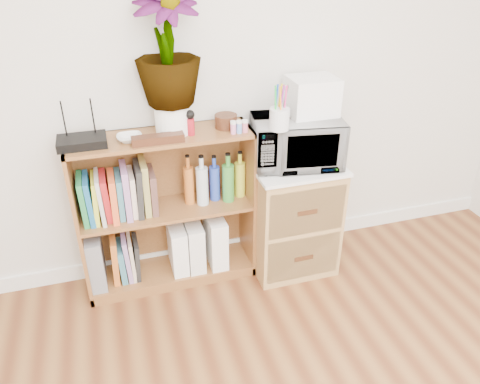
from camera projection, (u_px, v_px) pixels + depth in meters
name	position (u px, v px, depth m)	size (l,w,h in m)	color
skirting_board	(221.00, 247.00, 3.13)	(4.00, 0.02, 0.10)	white
bookshelf	(167.00, 211.00, 2.72)	(1.00, 0.30, 0.95)	brown
wicker_unit	(291.00, 216.00, 2.90)	(0.50, 0.45, 0.70)	#9E7542
microwave	(296.00, 141.00, 2.65)	(0.49, 0.33, 0.27)	white
pen_cup	(279.00, 119.00, 2.41)	(0.10, 0.10, 0.11)	silver
small_appliance	(312.00, 96.00, 2.59)	(0.26, 0.22, 0.21)	white
router	(82.00, 141.00, 2.35)	(0.24, 0.17, 0.04)	black
white_bowl	(130.00, 138.00, 2.41)	(0.13, 0.13, 0.03)	silver
plant_pot	(172.00, 119.00, 2.48)	(0.19, 0.19, 0.16)	white
potted_plant	(167.00, 47.00, 2.30)	(0.33, 0.33, 0.59)	#2B6C2E
trinket_box	(158.00, 139.00, 2.38)	(0.27, 0.07, 0.04)	#341A0E
kokeshi_doll	(191.00, 127.00, 2.47)	(0.04, 0.04, 0.09)	#A51420
wooden_bowl	(226.00, 121.00, 2.56)	(0.12, 0.12, 0.07)	#381C0F
paint_jars	(239.00, 128.00, 2.50)	(0.12, 0.04, 0.06)	pink
file_box	(95.00, 258.00, 2.72)	(0.10, 0.26, 0.33)	slate
magazine_holder_left	(178.00, 247.00, 2.84)	(0.09, 0.23, 0.29)	white
magazine_holder_mid	(194.00, 244.00, 2.87)	(0.10, 0.24, 0.30)	white
magazine_holder_right	(215.00, 239.00, 2.90)	(0.10, 0.26, 0.32)	white
cookbooks	(119.00, 194.00, 2.57)	(0.41, 0.20, 0.31)	#238344
liquor_bottles	(215.00, 179.00, 2.71)	(0.37, 0.07, 0.30)	#B76022
lower_books	(125.00, 258.00, 2.78)	(0.17, 0.19, 0.29)	#C76323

